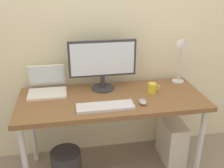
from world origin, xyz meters
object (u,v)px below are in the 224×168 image
Objects in this scene: keyboard at (105,107)px; wastebasket at (66,166)px; mouse at (143,102)px; coffee_mug at (152,88)px; computer_tower at (172,140)px; monitor at (103,62)px; laptop at (47,86)px; desk_lamp at (183,49)px; desk at (112,104)px.

wastebasket is (-0.33, 0.10, -0.61)m from keyboard.
mouse is 0.23m from coffee_mug.
mouse is 0.21× the size of computer_tower.
monitor is at bearing 35.49° from wastebasket.
laptop is 1.23m from desk_lamp.
laptop reaches higher than wastebasket.
laptop is at bearing 177.81° from monitor.
computer_tower reaches higher than wastebasket.
wastebasket is (-0.37, -0.26, -0.85)m from monitor.
coffee_mug reaches higher than wastebasket.
desk is 3.32× the size of desk_lamp.
wastebasket is at bearing -166.44° from desk_lamp.
desk is at bearing 64.66° from keyboard.
keyboard is 0.89m from computer_tower.
wastebasket is at bearing -173.17° from computer_tower.
coffee_mug reaches higher than computer_tower.
desk reaches higher than wastebasket.
monitor is at bearing 158.58° from coffee_mug.
mouse is (-0.45, -0.34, -0.31)m from desk_lamp.
laptop is 0.73× the size of keyboard.
computer_tower is (0.64, -0.14, -0.79)m from monitor.
coffee_mug is (-0.32, -0.16, -0.29)m from desk_lamp.
laptop is 1.28m from computer_tower.
mouse is at bearing -152.07° from computer_tower.
desk_lamp is 0.88m from computer_tower.
monitor is 1.31× the size of keyboard.
keyboard is at bearing -176.28° from mouse.
laptop is at bearing 179.16° from desk_lamp.
coffee_mug is at bearing -153.32° from desk_lamp.
computer_tower is at bearing -12.40° from monitor.
desk is 0.58m from laptop.
laptop reaches higher than mouse.
desk_lamp reaches higher than wastebasket.
desk_lamp reaches higher than computer_tower.
mouse is at bearing -51.74° from monitor.
computer_tower is (0.59, 0.04, -0.47)m from desk.
desk_lamp is at bearing 13.56° from wastebasket.
desk_lamp reaches higher than mouse.
computer_tower is (-0.08, -0.14, -0.86)m from desk_lamp.
coffee_mug reaches higher than mouse.
keyboard is (-0.08, -0.18, 0.08)m from desk.
coffee_mug is 1.00m from wastebasket.
desk_lamp is at bearing 26.68° from coffee_mug.
desk is 5.13× the size of wastebasket.
keyboard is at bearing -115.34° from desk.
coffee_mug is (0.40, -0.16, -0.21)m from monitor.
keyboard is 0.30m from mouse.
monitor is 1.38× the size of computer_tower.
keyboard is at bearing -162.11° from computer_tower.
wastebasket is (0.11, -0.28, -0.65)m from laptop.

